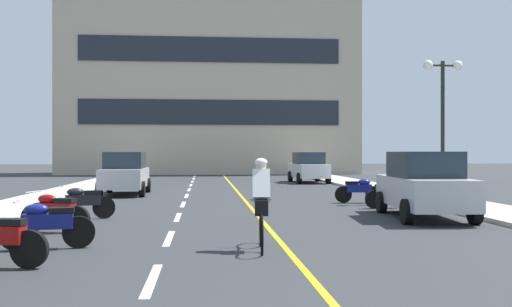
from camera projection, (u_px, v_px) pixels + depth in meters
ground_plane at (236, 197)px, 23.32m from camera, size 140.00×140.00×0.00m
curb_left at (69, 192)px, 25.67m from camera, size 2.40×72.00×0.12m
curb_right at (388, 190)px, 26.95m from camera, size 2.40×72.00×0.12m
lane_dash_1 at (152, 280)px, 8.20m from camera, size 0.14×2.20×0.01m
lane_dash_2 at (169, 238)px, 12.19m from camera, size 0.14×2.20×0.01m
lane_dash_3 at (178, 217)px, 16.17m from camera, size 0.14×2.20×0.01m
lane_dash_4 at (183, 204)px, 20.16m from camera, size 0.14×2.20×0.01m
lane_dash_5 at (187, 196)px, 24.14m from camera, size 0.14×2.20×0.01m
lane_dash_6 at (189, 190)px, 28.12m from camera, size 0.14×2.20×0.01m
lane_dash_7 at (191, 185)px, 32.11m from camera, size 0.14×2.20×0.01m
lane_dash_8 at (192, 182)px, 36.09m from camera, size 0.14×2.20×0.01m
lane_dash_9 at (194, 179)px, 40.08m from camera, size 0.14×2.20×0.01m
lane_dash_10 at (195, 176)px, 44.06m from camera, size 0.14×2.20×0.01m
lane_dash_11 at (195, 174)px, 48.05m from camera, size 0.14×2.20×0.01m
centre_line_yellow at (238, 192)px, 26.33m from camera, size 0.12×66.00×0.01m
office_building at (210, 76)px, 50.63m from camera, size 25.01×7.11×16.90m
street_lamp_mid at (443, 97)px, 20.92m from camera, size 1.46×0.36×4.99m
parked_car_near at (424, 185)px, 15.93m from camera, size 2.18×4.32×1.82m
parked_car_mid at (125, 173)px, 24.85m from camera, size 1.96×4.22×1.82m
parked_car_far at (308, 167)px, 34.88m from camera, size 2.05×4.26×1.82m
motorcycle_3 at (47, 224)px, 10.78m from camera, size 1.69×0.60×0.92m
motorcycle_4 at (55, 211)px, 13.12m from camera, size 1.65×0.76×0.92m
motorcycle_5 at (83, 202)px, 15.61m from camera, size 1.64×0.80×0.92m
motorcycle_6 at (390, 193)px, 18.82m from camera, size 1.69×0.61×0.92m
motorcycle_7 at (359, 190)px, 20.77m from camera, size 1.70×0.60×0.92m
cyclist_rider at (261, 202)px, 10.75m from camera, size 0.42×1.77×1.71m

